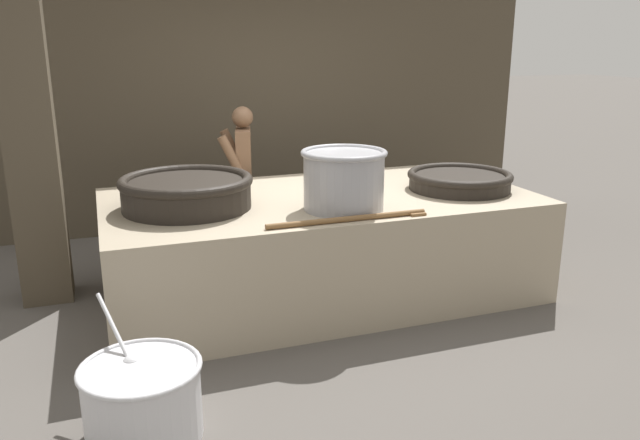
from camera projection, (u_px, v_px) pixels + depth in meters
ground_plane at (320, 290)px, 5.38m from camera, size 60.00×60.00×0.00m
back_wall at (248, 55)px, 7.04m from camera, size 6.94×0.24×3.86m
support_pillar at (20, 61)px, 4.72m from camera, size 0.38×0.38×3.86m
hearth_platform at (320, 244)px, 5.27m from camera, size 3.49×1.81×0.85m
giant_wok_near at (187, 191)px, 4.72m from camera, size 1.01×1.01×0.25m
giant_wok_far at (460, 180)px, 5.35m from camera, size 0.89×0.89×0.16m
stock_pot at (344, 178)px, 4.67m from camera, size 0.65×0.65×0.45m
stirring_paddle at (356, 218)px, 4.41m from camera, size 1.20×0.10×0.04m
cook at (244, 176)px, 6.15m from camera, size 0.42×0.58×1.47m
prep_bowl_vegetables at (142, 397)px, 3.33m from camera, size 0.65×0.82×0.67m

